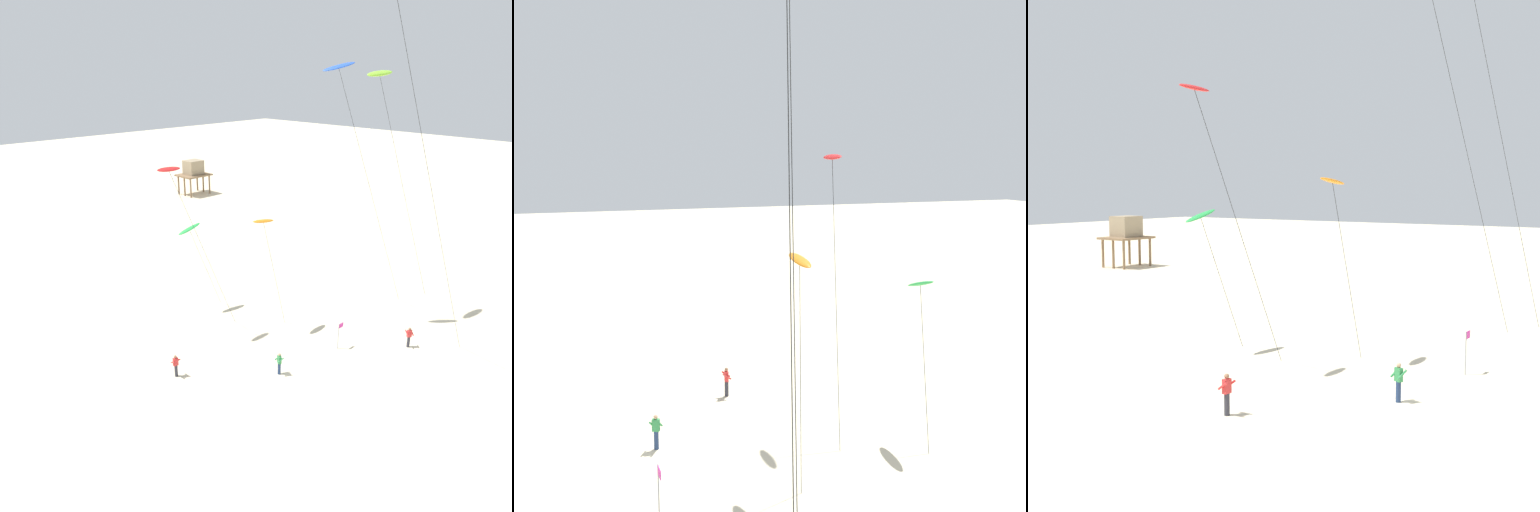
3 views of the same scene
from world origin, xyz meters
TOP-DOWN VIEW (x-y plane):
  - ground_plane at (0.00, 0.00)m, footprint 260.00×260.00m
  - kite_green at (0.98, 14.92)m, footprint 3.65×1.21m
  - kite_orange at (2.74, 7.92)m, footprint 3.07×1.00m
  - kite_red at (-2.76, 11.95)m, footprint 5.68×1.96m
  - kite_flyer_middle at (-1.27, 2.46)m, footprint 0.68×0.69m
  - kite_flyer_furthest at (-6.53, 7.36)m, footprint 0.60×0.57m
  - stilt_house at (27.81, 48.40)m, footprint 4.98×4.07m
  - marker_flag at (4.53, 1.57)m, footprint 0.57×0.05m

SIDE VIEW (x-z plane):
  - ground_plane at x=0.00m, z-range 0.00..0.00m
  - kite_flyer_middle at x=-1.27m, z-range 0.06..1.73m
  - kite_flyer_furthest at x=-6.53m, z-range 0.06..1.73m
  - marker_flag at x=4.53m, z-range 0.44..2.54m
  - stilt_house at x=27.81m, z-range 1.20..6.87m
  - kite_green at x=0.98m, z-range 3.42..11.21m
  - kite_orange at x=2.74m, z-range 4.37..13.83m
  - kite_red at x=-2.76m, z-range 6.34..19.94m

